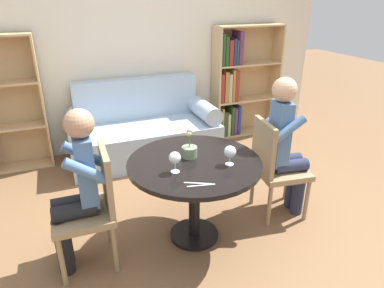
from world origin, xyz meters
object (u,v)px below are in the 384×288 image
bookshelf_right (236,84)px  chair_right (274,165)px  couch (144,132)px  wine_glass_left (175,158)px  person_left (76,189)px  person_right (286,146)px  chair_left (92,204)px  flower_vase (189,150)px  wine_glass_right (230,152)px

bookshelf_right → chair_right: 1.98m
couch → wine_glass_left: (-0.19, -1.77, 0.50)m
wine_glass_left → person_left: bearing=169.3°
person_right → chair_right: bearing=85.1°
person_left → chair_left: bearing=89.4°
chair_left → wine_glass_left: 0.67m
bookshelf_right → flower_vase: bookshelf_right is taller
chair_right → couch: bearing=33.1°
couch → wine_glass_left: 1.85m
wine_glass_left → wine_glass_right: (0.41, -0.04, -0.01)m
couch → bookshelf_right: 1.47m
wine_glass_left → person_right: bearing=8.1°
chair_left → wine_glass_left: bearing=78.9°
couch → person_left: 1.89m
person_right → flower_vase: (-0.87, 0.04, 0.09)m
chair_left → couch: bearing=155.7°
bookshelf_right → flower_vase: bearing=-127.2°
person_left → wine_glass_right: 1.11m
bookshelf_right → person_left: 2.96m
chair_right → person_left: size_ratio=0.75×
chair_right → person_right: 0.20m
person_left → chair_right: bearing=92.4°
wine_glass_right → wine_glass_left: bearing=174.9°
person_right → wine_glass_left: person_right is taller
flower_vase → wine_glass_right: bearing=-44.8°
couch → wine_glass_right: 1.89m
bookshelf_right → chair_right: size_ratio=1.66×
couch → person_right: (0.86, -1.62, 0.36)m
wine_glass_right → bookshelf_right: bearing=60.6°
person_right → person_left: bearing=98.1°
couch → wine_glass_right: (0.22, -1.81, 0.49)m
person_left → wine_glass_left: (0.67, -0.13, 0.17)m
person_right → flower_vase: person_right is taller
bookshelf_right → wine_glass_right: (-1.17, -2.07, 0.08)m
person_right → wine_glass_right: (-0.64, -0.19, 0.13)m
bookshelf_right → chair_left: size_ratio=1.66×
person_left → wine_glass_right: person_left is taller
chair_right → flower_vase: flower_vase is taller
wine_glass_right → flower_vase: flower_vase is taller
chair_right → bookshelf_right: bearing=-10.9°
person_left → person_right: person_right is taller
chair_left → wine_glass_right: 1.06m
wine_glass_left → flower_vase: 0.27m
person_left → person_right: (1.73, 0.02, 0.03)m
chair_left → chair_right: size_ratio=1.00×
flower_vase → bookshelf_right: bearing=52.8°
person_right → wine_glass_left: size_ratio=8.08×
person_left → bookshelf_right: bearing=131.2°
chair_right → wine_glass_right: bearing=117.6°
person_left → wine_glass_left: size_ratio=7.69×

